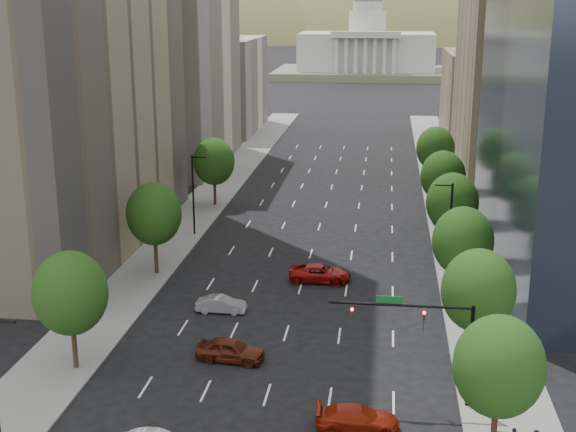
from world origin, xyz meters
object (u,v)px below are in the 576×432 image
at_px(car_maroon, 231,350).
at_px(car_red_far, 320,273).
at_px(traffic_signal, 432,331).
at_px(capitol, 367,51).
at_px(car_silver, 221,304).
at_px(car_red_near, 357,418).

distance_m(car_maroon, car_red_far, 18.00).
xyz_separation_m(traffic_signal, capitol, (-10.53, 219.71, 3.40)).
relative_size(capitol, car_maroon, 12.06).
height_order(traffic_signal, car_silver, traffic_signal).
xyz_separation_m(capitol, car_silver, (-5.94, -206.13, -7.89)).
height_order(traffic_signal, car_maroon, traffic_signal).
bearing_deg(traffic_signal, car_maroon, 161.32).
distance_m(traffic_signal, capitol, 219.99).
bearing_deg(car_maroon, traffic_signal, -102.68).
height_order(car_red_near, car_red_far, car_red_far).
relative_size(capitol, car_red_near, 11.73).
relative_size(capitol, car_silver, 14.31).
height_order(capitol, car_red_near, capitol).
height_order(car_silver, car_red_far, car_red_far).
bearing_deg(car_red_far, traffic_signal, -158.83).
bearing_deg(traffic_signal, car_red_near, -141.19).
distance_m(traffic_signal, car_silver, 21.81).
bearing_deg(car_red_near, car_silver, 32.39).
bearing_deg(traffic_signal, car_silver, 140.50).
bearing_deg(car_silver, car_red_near, -145.71).
height_order(traffic_signal, car_red_near, traffic_signal).
bearing_deg(car_red_near, car_maroon, 46.22).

